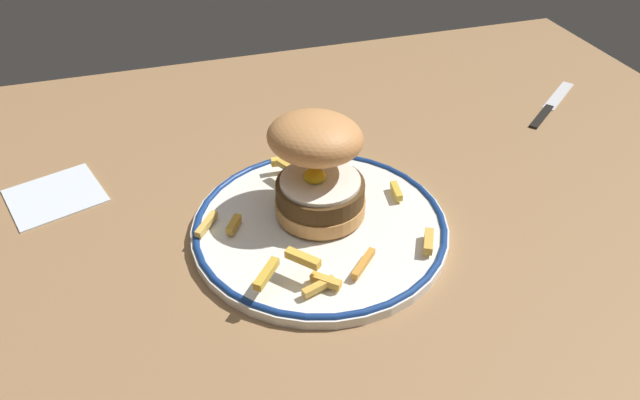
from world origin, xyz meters
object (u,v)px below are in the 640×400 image
at_px(knife, 549,107).
at_px(napkin, 55,195).
at_px(burger, 317,163).
at_px(dinner_plate, 320,226).

xyz_separation_m(knife, napkin, (-0.73, -0.01, -0.00)).
distance_m(burger, knife, 0.46).
height_order(burger, knife, burger).
distance_m(dinner_plate, knife, 0.46).
xyz_separation_m(dinner_plate, napkin, (-0.30, 0.16, -0.01)).
xyz_separation_m(dinner_plate, knife, (0.43, 0.18, -0.01)).
bearing_deg(dinner_plate, burger, 78.79).
distance_m(dinner_plate, napkin, 0.34).
relative_size(dinner_plate, knife, 1.96).
height_order(dinner_plate, knife, dinner_plate).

